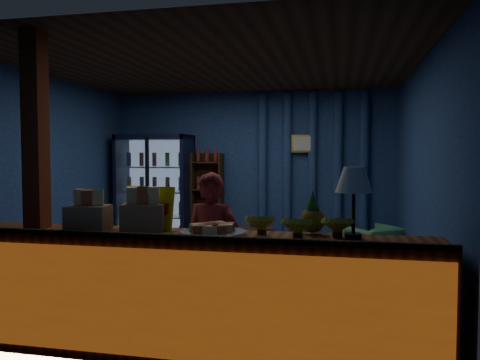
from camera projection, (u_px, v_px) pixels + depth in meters
The scene contains 18 objects.
ground at pixel (217, 286), 5.61m from camera, with size 4.60×4.60×0.00m, color #515154.
room_walls at pixel (217, 155), 5.53m from camera, with size 4.60×4.60×4.60m.
counter at pixel (155, 292), 3.73m from camera, with size 4.40×0.57×0.99m.
support_post at pixel (37, 187), 3.91m from camera, with size 0.16×0.16×2.60m, color maroon.
beverage_cooler at pixel (156, 193), 7.76m from camera, with size 1.20×0.62×1.90m.
bottle_shelf at pixel (208, 202), 7.73m from camera, with size 0.50×0.28×1.60m.
curtain_folds at pixel (312, 172), 7.43m from camera, with size 1.74×0.14×2.50m.
framed_picture at pixel (303, 144), 7.39m from camera, with size 0.36×0.04×0.28m.
shopkeeper at pixel (211, 251), 4.19m from camera, with size 0.52×0.34×1.41m, color maroon.
green_chair at pixel (374, 247), 6.47m from camera, with size 0.64×0.66×0.60m, color #58B16A.
side_table at pixel (254, 244), 6.89m from camera, with size 0.66×0.56×0.61m.
yellow_sign at pixel (149, 208), 3.88m from camera, with size 0.45×0.17×0.36m.
snack_box_left at pixel (88, 216), 3.79m from camera, with size 0.36×0.31×0.34m.
snack_box_centre at pixel (144, 215), 3.81m from camera, with size 0.40×0.36×0.36m.
pastry_tray at pixel (213, 231), 3.61m from camera, with size 0.51×0.51×0.08m.
banana_bunches at pixel (298, 225), 3.49m from camera, with size 0.83×0.31×0.18m.
table_lamp at pixel (354, 183), 3.40m from camera, with size 0.27×0.27×0.53m.
pineapple at pixel (312, 216), 3.63m from camera, with size 0.19×0.19×0.33m.
Camera 1 is at (1.44, -5.36, 1.56)m, focal length 35.00 mm.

